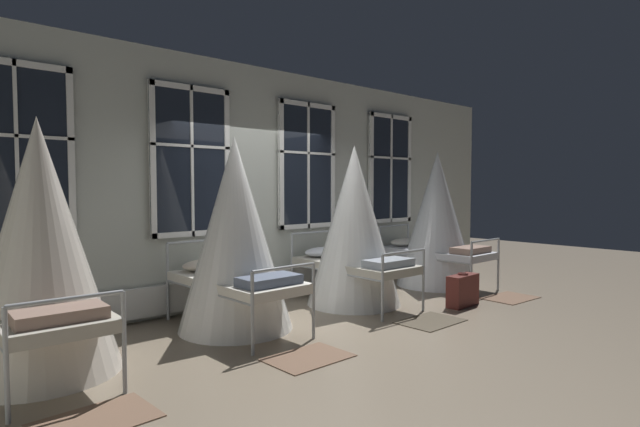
{
  "coord_description": "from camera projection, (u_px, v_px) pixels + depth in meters",
  "views": [
    {
      "loc": [
        -4.1,
        -4.99,
        1.66
      ],
      "look_at": [
        0.32,
        -0.03,
        1.31
      ],
      "focal_mm": 28.21,
      "sensor_mm": 36.0,
      "label": 1
    }
  ],
  "objects": [
    {
      "name": "rug_first",
      "position": [
        96.0,
        420.0,
        3.56
      ],
      "size": [
        0.82,
        0.59,
        0.01
      ],
      "primitive_type": "cube",
      "rotation": [
        0.0,
        0.0,
        0.04
      ],
      "color": "brown",
      "rests_on": "ground"
    },
    {
      "name": "cot_fourth",
      "position": [
        437.0,
        221.0,
        8.48
      ],
      "size": [
        1.33,
        1.87,
        2.25
      ],
      "rotation": [
        0.0,
        0.0,
        1.58
      ],
      "color": "#9EA3A8",
      "rests_on": "ground"
    },
    {
      "name": "suitcase_dark",
      "position": [
        463.0,
        290.0,
        7.0
      ],
      "size": [
        0.57,
        0.24,
        0.47
      ],
      "rotation": [
        0.0,
        0.0,
        0.05
      ],
      "color": "#5B231E",
      "rests_on": "ground"
    },
    {
      "name": "cot_second",
      "position": [
        235.0,
        236.0,
        5.85
      ],
      "size": [
        1.33,
        1.87,
        2.25
      ],
      "rotation": [
        0.0,
        0.0,
        1.59
      ],
      "color": "#9EA3A8",
      "rests_on": "ground"
    },
    {
      "name": "cot_third",
      "position": [
        354.0,
        227.0,
        7.1
      ],
      "size": [
        1.33,
        1.87,
        2.25
      ],
      "rotation": [
        0.0,
        0.0,
        1.56
      ],
      "color": "#9EA3A8",
      "rests_on": "ground"
    },
    {
      "name": "back_wall_with_windows",
      "position": [
        251.0,
        185.0,
        7.28
      ],
      "size": [
        11.51,
        0.1,
        3.4
      ],
      "primitive_type": "cube",
      "color": "#B2B7AD",
      "rests_on": "ground"
    },
    {
      "name": "cot_first",
      "position": [
        40.0,
        250.0,
        4.42
      ],
      "size": [
        1.33,
        1.88,
        2.28
      ],
      "rotation": [
        0.0,
        0.0,
        1.54
      ],
      "color": "#9EA3A8",
      "rests_on": "ground"
    },
    {
      "name": "rug_second",
      "position": [
        308.0,
        358.0,
        4.88
      ],
      "size": [
        0.81,
        0.57,
        0.01
      ],
      "primitive_type": "cube",
      "rotation": [
        0.0,
        0.0,
        0.01
      ],
      "color": "brown",
      "rests_on": "ground"
    },
    {
      "name": "rug_fourth",
      "position": [
        510.0,
        298.0,
        7.51
      ],
      "size": [
        0.83,
        0.6,
        0.01
      ],
      "primitive_type": "cube",
      "rotation": [
        0.0,
        0.0,
        -0.05
      ],
      "color": "brown",
      "rests_on": "ground"
    },
    {
      "name": "ground",
      "position": [
        300.0,
        315.0,
        6.53
      ],
      "size": [
        21.03,
        21.03,
        0.0
      ],
      "primitive_type": "plane",
      "color": "gray"
    },
    {
      "name": "rug_third",
      "position": [
        431.0,
        321.0,
        6.2
      ],
      "size": [
        0.81,
        0.57,
        0.01
      ],
      "primitive_type": "cube",
      "rotation": [
        0.0,
        0.0,
        0.01
      ],
      "color": "brown",
      "rests_on": "ground"
    },
    {
      "name": "window_bank",
      "position": [
        256.0,
        220.0,
        7.21
      ],
      "size": [
        7.06,
        0.1,
        2.9
      ],
      "color": "black",
      "rests_on": "ground"
    }
  ]
}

